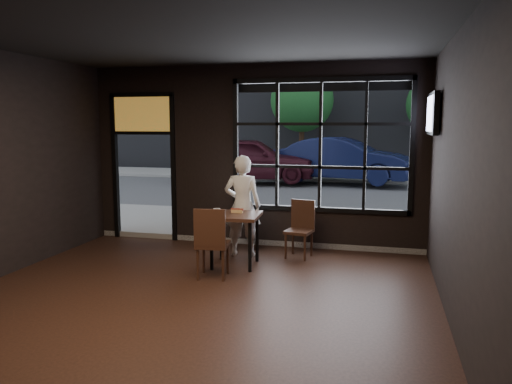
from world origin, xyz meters
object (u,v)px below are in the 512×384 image
(cafe_table, at_px, (235,240))
(navy_car, at_px, (343,160))
(man, at_px, (243,206))
(chair_near, at_px, (213,242))

(cafe_table, relative_size, navy_car, 0.17)
(man, distance_m, navy_car, 10.07)
(cafe_table, xyz_separation_m, navy_car, (0.79, 10.66, 0.49))
(cafe_table, height_order, man, man)
(cafe_table, bearing_deg, navy_car, 82.06)
(navy_car, bearing_deg, chair_near, -175.49)
(cafe_table, distance_m, chair_near, 0.66)
(man, xyz_separation_m, navy_car, (0.85, 10.04, 0.06))
(chair_near, distance_m, man, 1.31)
(navy_car, bearing_deg, man, -175.62)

